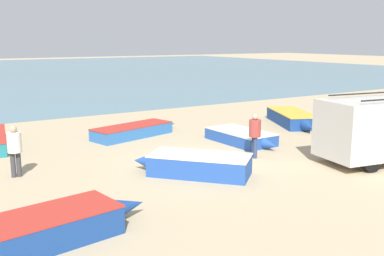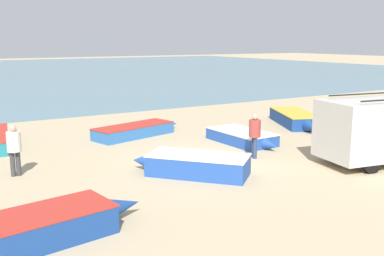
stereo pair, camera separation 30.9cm
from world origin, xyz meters
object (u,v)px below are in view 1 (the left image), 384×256
(fishing_rowboat_4, at_px, (293,118))
(fishing_rowboat_0, at_px, (135,130))
(fisherman_0, at_px, (255,132))
(fishing_rowboat_3, at_px, (195,165))
(fishing_rowboat_1, at_px, (242,137))
(fishing_rowboat_2, at_px, (24,234))
(fisherman_1, at_px, (15,146))

(fishing_rowboat_4, bearing_deg, fishing_rowboat_0, -77.15)
(fisherman_0, bearing_deg, fishing_rowboat_3, -148.19)
(fishing_rowboat_1, xyz_separation_m, fisherman_0, (-1.16, -2.21, 0.74))
(fishing_rowboat_2, distance_m, fisherman_0, 9.49)
(fishing_rowboat_1, height_order, fishing_rowboat_3, fishing_rowboat_3)
(fishing_rowboat_2, height_order, fisherman_1, fisherman_1)
(fishing_rowboat_1, bearing_deg, fishing_rowboat_3, -57.88)
(fishing_rowboat_1, relative_size, fisherman_0, 2.25)
(fisherman_1, bearing_deg, fishing_rowboat_2, -4.24)
(fishing_rowboat_1, xyz_separation_m, fishing_rowboat_2, (-10.06, -5.43, 0.08))
(fishing_rowboat_3, distance_m, fisherman_1, 5.78)
(fishing_rowboat_1, height_order, fishing_rowboat_4, fishing_rowboat_4)
(fishing_rowboat_0, distance_m, fisherman_0, 6.24)
(fishing_rowboat_0, distance_m, fishing_rowboat_2, 11.27)
(fishing_rowboat_2, height_order, fishing_rowboat_3, fishing_rowboat_3)
(fishing_rowboat_2, bearing_deg, fisherman_0, 11.24)
(fisherman_0, bearing_deg, fishing_rowboat_1, 82.14)
(fishing_rowboat_0, height_order, fishing_rowboat_1, fishing_rowboat_0)
(fishing_rowboat_2, relative_size, fisherman_0, 3.36)
(fishing_rowboat_2, bearing_deg, fishing_rowboat_4, 17.45)
(fishing_rowboat_1, relative_size, fishing_rowboat_4, 0.79)
(fishing_rowboat_0, distance_m, fisherman_1, 6.90)
(fishing_rowboat_1, bearing_deg, fishing_rowboat_2, -63.85)
(fisherman_0, distance_m, fisherman_1, 8.30)
(fishing_rowboat_0, distance_m, fishing_rowboat_4, 8.32)
(fishing_rowboat_3, bearing_deg, fisherman_1, 18.50)
(fishing_rowboat_0, relative_size, fishing_rowboat_2, 0.85)
(fishing_rowboat_4, bearing_deg, fishing_rowboat_1, -43.94)
(fishing_rowboat_4, distance_m, fisherman_1, 14.12)
(fishing_rowboat_4, height_order, fisherman_0, fisherman_0)
(fishing_rowboat_2, relative_size, fishing_rowboat_3, 1.54)
(fishing_rowboat_1, relative_size, fishing_rowboat_2, 0.67)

